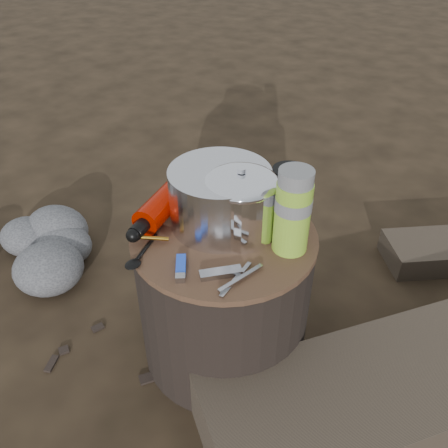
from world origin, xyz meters
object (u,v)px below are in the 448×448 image
Objects in this scene: fuel_bottle at (166,201)px; thermos at (293,212)px; stump at (224,296)px; travel_mug at (288,191)px; camping_pot at (241,203)px.

thermos reaches higher than fuel_bottle.
travel_mug reaches higher than stump.
stump is at bearing -163.57° from thermos.
camping_pot is 0.14m from thermos.
fuel_bottle is 0.33m from travel_mug.
camping_pot is at bearing -1.63° from fuel_bottle.
stump is 2.22× the size of thermos.
thermos is at bearing 16.43° from stump.
fuel_bottle is at bearing -178.24° from stump.
camping_pot is 0.60× the size of fuel_bottle.
stump is 3.69× the size of travel_mug.
travel_mug is at bearing 121.11° from thermos.
camping_pot reaches higher than fuel_bottle.
thermos reaches higher than stump.
fuel_bottle is at bearing -170.15° from camping_pot.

